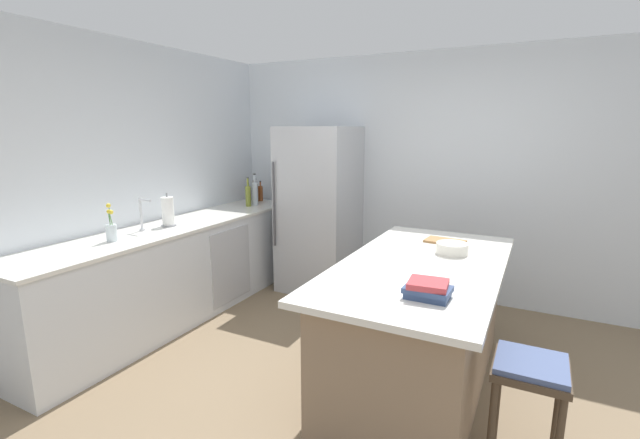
% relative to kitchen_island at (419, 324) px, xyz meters
% --- Properties ---
extents(ground_plane, '(7.20, 7.20, 0.00)m').
position_rel_kitchen_island_xyz_m(ground_plane, '(-0.31, -0.41, -0.46)').
color(ground_plane, '#7A664C').
extents(wall_rear, '(6.00, 0.10, 2.60)m').
position_rel_kitchen_island_xyz_m(wall_rear, '(-0.31, 1.84, 0.84)').
color(wall_rear, silver).
rests_on(wall_rear, ground_plane).
extents(wall_left, '(0.10, 6.00, 2.60)m').
position_rel_kitchen_island_xyz_m(wall_left, '(-2.76, -0.41, 0.84)').
color(wall_left, silver).
rests_on(wall_left, ground_plane).
extents(counter_run_left, '(0.67, 3.21, 0.92)m').
position_rel_kitchen_island_xyz_m(counter_run_left, '(-2.39, 0.10, -0.00)').
color(counter_run_left, silver).
rests_on(counter_run_left, ground_plane).
extents(kitchen_island, '(1.03, 2.04, 0.91)m').
position_rel_kitchen_island_xyz_m(kitchen_island, '(0.00, 0.00, 0.00)').
color(kitchen_island, '#8E755B').
rests_on(kitchen_island, ground_plane).
extents(refrigerator, '(0.78, 0.78, 1.84)m').
position_rel_kitchen_island_xyz_m(refrigerator, '(-1.53, 1.42, 0.46)').
color(refrigerator, '#B7BABF').
rests_on(refrigerator, ground_plane).
extents(bar_stool, '(0.36, 0.36, 0.66)m').
position_rel_kitchen_island_xyz_m(bar_stool, '(0.72, -0.58, 0.08)').
color(bar_stool, '#473828').
rests_on(bar_stool, ground_plane).
extents(sink_faucet, '(0.15, 0.05, 0.30)m').
position_rel_kitchen_island_xyz_m(sink_faucet, '(-2.44, -0.23, 0.62)').
color(sink_faucet, silver).
rests_on(sink_faucet, counter_run_left).
extents(flower_vase, '(0.09, 0.09, 0.31)m').
position_rel_kitchen_island_xyz_m(flower_vase, '(-2.37, -0.60, 0.55)').
color(flower_vase, silver).
rests_on(flower_vase, counter_run_left).
extents(paper_towel_roll, '(0.14, 0.14, 0.31)m').
position_rel_kitchen_island_xyz_m(paper_towel_roll, '(-2.39, 0.02, 0.59)').
color(paper_towel_roll, gray).
rests_on(paper_towel_roll, counter_run_left).
extents(vinegar_bottle, '(0.06, 0.06, 0.25)m').
position_rel_kitchen_island_xyz_m(vinegar_bottle, '(-2.45, 1.59, 0.56)').
color(vinegar_bottle, '#994C23').
rests_on(vinegar_bottle, counter_run_left).
extents(whiskey_bottle, '(0.08, 0.08, 0.29)m').
position_rel_kitchen_island_xyz_m(whiskey_bottle, '(-2.46, 1.50, 0.58)').
color(whiskey_bottle, brown).
rests_on(whiskey_bottle, counter_run_left).
extents(syrup_bottle, '(0.07, 0.07, 0.28)m').
position_rel_kitchen_island_xyz_m(syrup_bottle, '(-2.40, 1.40, 0.57)').
color(syrup_bottle, '#5B3319').
rests_on(syrup_bottle, counter_run_left).
extents(soda_bottle, '(0.07, 0.07, 0.37)m').
position_rel_kitchen_island_xyz_m(soda_bottle, '(-2.33, 1.31, 0.61)').
color(soda_bottle, silver).
rests_on(soda_bottle, counter_run_left).
extents(olive_oil_bottle, '(0.06, 0.06, 0.34)m').
position_rel_kitchen_island_xyz_m(olive_oil_bottle, '(-2.35, 1.21, 0.59)').
color(olive_oil_bottle, olive).
rests_on(olive_oil_bottle, counter_run_left).
extents(cookbook_stack, '(0.25, 0.21, 0.10)m').
position_rel_kitchen_island_xyz_m(cookbook_stack, '(0.18, -0.61, 0.50)').
color(cookbook_stack, '#334770').
rests_on(cookbook_stack, kitchen_island).
extents(mixing_bowl, '(0.23, 0.23, 0.08)m').
position_rel_kitchen_island_xyz_m(mixing_bowl, '(0.14, 0.32, 0.49)').
color(mixing_bowl, silver).
rests_on(mixing_bowl, kitchen_island).
extents(cutting_board, '(0.32, 0.22, 0.02)m').
position_rel_kitchen_island_xyz_m(cutting_board, '(0.03, 0.63, 0.46)').
color(cutting_board, '#9E7042').
rests_on(cutting_board, kitchen_island).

